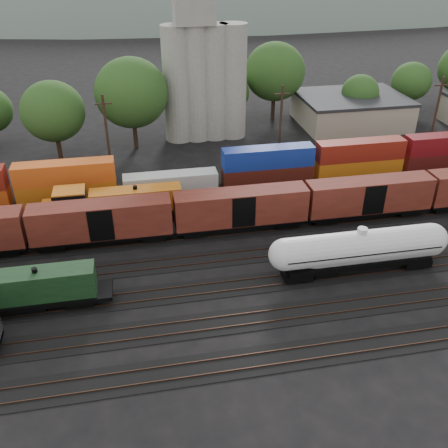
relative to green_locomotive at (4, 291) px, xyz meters
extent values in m
plane|color=black|center=(21.17, 5.00, -2.54)|extent=(600.00, 600.00, 0.00)
cube|color=black|center=(21.17, -10.00, -2.50)|extent=(180.00, 3.20, 0.08)
cube|color=#382319|center=(21.17, -10.72, -2.42)|extent=(180.00, 0.08, 0.16)
cube|color=#382319|center=(21.17, -9.28, -2.42)|extent=(180.00, 0.08, 0.16)
cube|color=black|center=(21.17, -5.00, -2.50)|extent=(180.00, 3.20, 0.08)
cube|color=#382319|center=(21.17, -5.72, -2.42)|extent=(180.00, 0.08, 0.16)
cube|color=#382319|center=(21.17, -4.28, -2.42)|extent=(180.00, 0.08, 0.16)
cube|color=black|center=(21.17, 0.00, -2.50)|extent=(180.00, 3.20, 0.08)
cube|color=#382319|center=(21.17, -0.72, -2.42)|extent=(180.00, 0.08, 0.16)
cube|color=#382319|center=(21.17, 0.72, -2.42)|extent=(180.00, 0.08, 0.16)
cube|color=black|center=(21.17, 5.00, -2.50)|extent=(180.00, 3.20, 0.08)
cube|color=#382319|center=(21.17, 4.28, -2.42)|extent=(180.00, 0.08, 0.16)
cube|color=#382319|center=(21.17, 5.72, -2.42)|extent=(180.00, 0.08, 0.16)
cube|color=black|center=(21.17, 10.00, -2.50)|extent=(180.00, 3.20, 0.08)
cube|color=#382319|center=(21.17, 9.28, -2.42)|extent=(180.00, 0.08, 0.16)
cube|color=#382319|center=(21.17, 10.72, -2.42)|extent=(180.00, 0.08, 0.16)
cube|color=black|center=(21.17, 15.00, -2.50)|extent=(180.00, 3.20, 0.08)
cube|color=#382319|center=(21.17, 14.28, -2.42)|extent=(180.00, 0.08, 0.16)
cube|color=#382319|center=(21.17, 15.72, -2.42)|extent=(180.00, 0.08, 0.16)
cube|color=black|center=(21.17, 20.00, -2.50)|extent=(180.00, 3.20, 0.08)
cube|color=#382319|center=(21.17, 19.28, -2.42)|extent=(180.00, 0.08, 0.16)
cube|color=#382319|center=(21.17, 20.72, -2.42)|extent=(180.00, 0.08, 0.16)
cube|color=black|center=(0.93, 0.00, -1.26)|extent=(16.84, 2.87, 0.40)
cube|color=black|center=(0.93, 0.00, -1.70)|extent=(4.95, 2.18, 0.79)
cube|color=black|center=(2.95, 0.00, 0.28)|extent=(10.10, 2.38, 2.67)
cylinder|color=black|center=(2.95, 0.00, 1.77)|extent=(0.50, 0.50, 0.50)
cube|color=black|center=(6.31, 0.00, -1.90)|extent=(2.57, 1.98, 0.69)
cylinder|color=silver|center=(33.56, 0.00, 0.56)|extent=(15.45, 3.18, 3.18)
sphere|color=silver|center=(25.84, 0.00, 0.56)|extent=(3.18, 3.18, 3.18)
sphere|color=silver|center=(41.28, 0.00, 0.56)|extent=(3.18, 3.18, 3.18)
cylinder|color=silver|center=(33.56, 0.00, 2.37)|extent=(0.99, 0.99, 0.55)
cube|color=black|center=(33.56, 0.00, 0.56)|extent=(15.80, 3.33, 0.09)
cube|color=black|center=(33.56, 0.00, -1.19)|extent=(14.92, 2.41, 0.55)
cube|color=black|center=(27.24, 0.00, -1.85)|extent=(2.85, 2.19, 0.77)
cube|color=black|center=(39.88, 0.00, -1.85)|extent=(2.85, 2.19, 0.77)
cylinder|color=silver|center=(35.17, 0.00, 0.02)|extent=(12.58, 2.59, 2.59)
sphere|color=silver|center=(28.88, 0.00, 0.02)|extent=(2.59, 2.59, 2.59)
sphere|color=silver|center=(41.46, 0.00, 0.02)|extent=(2.59, 2.59, 2.59)
cylinder|color=silver|center=(35.17, 0.00, 1.50)|extent=(0.80, 0.80, 0.45)
cube|color=black|center=(35.17, 0.00, 0.02)|extent=(12.87, 2.72, 0.07)
cube|color=black|center=(35.17, 0.00, -1.41)|extent=(12.15, 1.97, 0.45)
cube|color=black|center=(30.02, 0.00, -1.94)|extent=(2.32, 1.79, 0.63)
cube|color=black|center=(40.32, 0.00, -1.94)|extent=(2.32, 1.79, 0.63)
cube|color=black|center=(10.09, 15.00, -1.27)|extent=(17.65, 2.84, 0.39)
cube|color=black|center=(10.09, 15.00, -1.71)|extent=(4.90, 2.16, 0.78)
cube|color=#C96311|center=(12.21, 15.00, 0.25)|extent=(10.59, 2.35, 2.65)
cube|color=#C96311|center=(4.80, 15.00, 0.55)|extent=(3.53, 2.84, 3.24)
cube|color=black|center=(4.80, 15.00, 1.58)|extent=(3.63, 2.94, 0.88)
cube|color=#C96311|center=(2.33, 15.00, -0.19)|extent=(1.57, 2.35, 1.76)
cylinder|color=black|center=(12.21, 15.00, 1.72)|extent=(0.49, 0.49, 0.49)
cube|color=black|center=(4.45, 15.00, -1.90)|extent=(2.55, 1.96, 0.69)
cube|color=black|center=(15.74, 15.00, -1.90)|extent=(2.55, 1.96, 0.69)
cube|color=black|center=(8.34, 10.00, -1.34)|extent=(15.00, 2.60, 0.40)
cube|color=#5A1E15|center=(8.34, 10.00, 0.76)|extent=(15.00, 2.90, 3.80)
cube|color=black|center=(23.74, 10.00, -1.34)|extent=(15.00, 2.60, 0.40)
cube|color=#5A1E15|center=(23.74, 10.00, 0.76)|extent=(15.00, 2.90, 3.80)
cube|color=black|center=(39.14, 10.00, -1.34)|extent=(15.00, 2.60, 0.40)
cube|color=#5A1E15|center=(39.14, 10.00, 0.76)|extent=(15.00, 2.90, 3.80)
cube|color=black|center=(21.17, 20.00, -2.04)|extent=(160.00, 2.60, 0.60)
cube|color=#BF6013|center=(3.94, 20.00, -0.44)|extent=(12.00, 2.40, 2.60)
cube|color=#CF4F15|center=(3.94, 20.00, 2.16)|extent=(12.00, 2.40, 2.60)
cube|color=silver|center=(16.74, 20.00, -0.44)|extent=(12.00, 2.40, 2.60)
cube|color=#491811|center=(29.54, 20.00, -0.44)|extent=(12.00, 2.40, 2.60)
cube|color=navy|center=(29.54, 20.00, 2.16)|extent=(12.00, 2.40, 2.60)
cube|color=#C46914|center=(42.34, 20.00, -0.44)|extent=(12.00, 2.40, 2.60)
cube|color=maroon|center=(42.34, 20.00, 2.16)|extent=(12.00, 2.40, 2.60)
cube|color=#4C1411|center=(55.14, 20.00, -0.44)|extent=(12.00, 2.40, 2.60)
cube|color=maroon|center=(55.14, 20.00, 2.16)|extent=(12.00, 2.40, 2.60)
cylinder|color=gray|center=(20.17, 41.00, 6.46)|extent=(4.40, 4.40, 18.00)
cylinder|color=gray|center=(23.17, 41.00, 6.46)|extent=(4.40, 4.40, 18.00)
cylinder|color=gray|center=(26.17, 41.00, 6.46)|extent=(4.40, 4.40, 18.00)
cylinder|color=gray|center=(29.17, 41.00, 6.46)|extent=(4.40, 4.40, 18.00)
cube|color=#9E937F|center=(51.17, 43.00, -0.24)|extent=(18.00, 14.00, 4.60)
cube|color=#232326|center=(51.17, 43.00, 2.31)|extent=(18.36, 14.28, 0.50)
cylinder|color=black|center=(1.44, 36.11, -0.84)|extent=(0.70, 0.70, 3.41)
ellipsoid|color=#2D521E|center=(1.44, 36.11, 4.88)|extent=(9.25, 9.25, 8.76)
cylinder|color=black|center=(12.92, 38.35, -0.50)|extent=(0.70, 0.70, 4.09)
ellipsoid|color=#2D521E|center=(12.92, 38.35, 6.36)|extent=(11.10, 11.10, 10.52)
cylinder|color=black|center=(29.61, 46.50, -1.23)|extent=(0.70, 0.70, 2.63)
ellipsoid|color=#2D521E|center=(29.61, 46.50, 3.19)|extent=(7.15, 7.15, 6.77)
cylinder|color=black|center=(38.29, 48.32, -0.57)|extent=(0.70, 0.70, 3.94)
ellipsoid|color=#2D521E|center=(38.29, 48.32, 6.04)|extent=(10.70, 10.70, 10.13)
cylinder|color=black|center=(52.97, 44.05, -1.33)|extent=(0.70, 0.70, 2.42)
ellipsoid|color=#2D521E|center=(52.97, 44.05, 2.73)|extent=(6.58, 6.58, 6.23)
cylinder|color=black|center=(64.60, 47.37, -1.20)|extent=(0.70, 0.70, 2.69)
ellipsoid|color=#2D521E|center=(64.60, 47.37, 3.32)|extent=(7.31, 7.31, 6.92)
cylinder|color=black|center=(9.17, 27.00, 3.46)|extent=(0.36, 0.36, 12.00)
cube|color=black|center=(9.17, 27.00, 8.26)|extent=(2.20, 0.18, 0.18)
cylinder|color=black|center=(33.17, 27.00, 3.46)|extent=(0.36, 0.36, 12.00)
cube|color=black|center=(33.17, 27.00, 8.26)|extent=(2.20, 0.18, 0.18)
cylinder|color=black|center=(57.17, 27.00, 3.46)|extent=(0.36, 0.36, 12.00)
cube|color=black|center=(57.17, 27.00, 8.26)|extent=(2.20, 0.18, 0.18)
ellipsoid|color=#59665B|center=(61.17, 265.00, -25.29)|extent=(520.00, 286.00, 130.00)
camera|label=1|loc=(12.58, -38.07, 27.39)|focal=40.00mm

